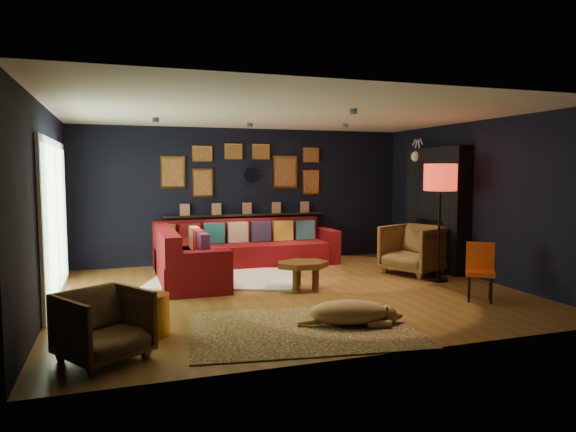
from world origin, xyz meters
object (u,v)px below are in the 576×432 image
object	(u,v)px
sectional	(225,253)
floor_lamp	(440,182)
coffee_table	(302,267)
pouf	(189,267)
orange_chair	(480,267)
dog	(349,308)
gold_stool	(153,315)
armchair_left	(104,322)
armchair_right	(414,247)

from	to	relation	value
sectional	floor_lamp	size ratio (longest dim) A/B	1.80
coffee_table	pouf	distance (m)	2.05
orange_chair	floor_lamp	bearing A→B (deg)	118.32
floor_lamp	pouf	bearing A→B (deg)	158.98
sectional	dog	bearing A→B (deg)	-79.00
gold_stool	dog	size ratio (longest dim) A/B	0.36
coffee_table	armchair_left	distance (m)	3.41
armchair_left	gold_stool	xyz separation A→B (m)	(0.48, 0.61, -0.14)
pouf	dog	xyz separation A→B (m)	(1.39, -3.21, 0.02)
sectional	coffee_table	world-z (taller)	sectional
armchair_left	orange_chair	size ratio (longest dim) A/B	0.93
gold_stool	floor_lamp	size ratio (longest dim) A/B	0.24
sectional	orange_chair	distance (m)	4.26
orange_chair	dog	world-z (taller)	orange_chair
armchair_left	armchair_right	xyz separation A→B (m)	(5.00, 2.65, 0.10)
pouf	armchair_right	xyz separation A→B (m)	(3.75, -0.81, 0.27)
armchair_right	armchair_left	bearing A→B (deg)	-86.43
sectional	floor_lamp	distance (m)	3.85
dog	coffee_table	bearing A→B (deg)	102.77
armchair_right	gold_stool	distance (m)	4.96
armchair_left	dog	bearing A→B (deg)	-27.14
pouf	orange_chair	world-z (taller)	orange_chair
pouf	armchair_right	world-z (taller)	armchair_right
pouf	floor_lamp	bearing A→B (deg)	-21.02
floor_lamp	dog	xyz separation A→B (m)	(-2.41, -1.75, -1.39)
pouf	orange_chair	distance (m)	4.51
floor_lamp	orange_chair	bearing A→B (deg)	-98.55
gold_stool	coffee_table	bearing A→B (deg)	32.57
sectional	armchair_left	size ratio (longest dim) A/B	4.66
sectional	dog	xyz separation A→B (m)	(0.70, -3.61, -0.11)
gold_stool	floor_lamp	distance (m)	4.97
coffee_table	orange_chair	world-z (taller)	orange_chair
pouf	armchair_right	bearing A→B (deg)	-12.19
sectional	armchair_left	world-z (taller)	sectional
coffee_table	dog	bearing A→B (deg)	-92.86
coffee_table	armchair_left	size ratio (longest dim) A/B	1.12
armchair_right	gold_stool	size ratio (longest dim) A/B	2.06
pouf	gold_stool	distance (m)	2.95
armchair_right	orange_chair	distance (m)	1.89
gold_stool	armchair_right	bearing A→B (deg)	24.30
sectional	armchair_right	distance (m)	3.30
armchair_left	dog	size ratio (longest dim) A/B	0.59
armchair_right	floor_lamp	bearing A→B (deg)	-19.95
floor_lamp	dog	bearing A→B (deg)	-144.05
orange_chair	floor_lamp	distance (m)	1.69
orange_chair	pouf	bearing A→B (deg)	-179.78
pouf	armchair_left	bearing A→B (deg)	-109.86
armchair_left	floor_lamp	size ratio (longest dim) A/B	0.39
coffee_table	floor_lamp	xyz separation A→B (m)	(2.32, -0.04, 1.25)
sectional	floor_lamp	world-z (taller)	floor_lamp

